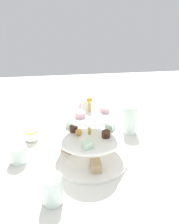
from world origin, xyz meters
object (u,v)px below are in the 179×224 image
Objects in this scene: butter_knife_left at (174,191)px; water_glass_mid_back at (52,190)px; teacup_with_saucer at (32,135)px; butter_knife_right at (70,121)px; water_glass_short_left at (18,154)px; tiered_serving_stand at (89,139)px; water_glass_tall_right at (130,119)px.

water_glass_mid_back is at bearing 134.43° from butter_knife_left.
teacup_with_saucer reaches higher than butter_knife_right.
teacup_with_saucer reaches higher than butter_knife_left.
water_glass_mid_back is (-0.20, -0.12, 0.01)m from water_glass_short_left.
water_glass_tall_right is at bearing -52.53° from tiered_serving_stand.
water_glass_short_left is at bearing 31.65° from water_glass_mid_back.
tiered_serving_stand reaches higher than water_glass_short_left.
butter_knife_right is (0.14, 0.26, -0.06)m from water_glass_tall_right.
water_glass_tall_right reaches higher than water_glass_mid_back.
tiered_serving_stand is 3.25× the size of teacup_with_saucer.
water_glass_mid_back is (-0.34, 0.34, -0.02)m from water_glass_tall_right.
tiered_serving_stand is 1.72× the size of butter_knife_right.
water_glass_tall_right reaches higher than water_glass_short_left.
water_glass_tall_right is at bearing -44.26° from water_glass_mid_back.
water_glass_short_left is at bearing 107.55° from water_glass_tall_right.
butter_knife_left is (-0.36, -0.45, -0.02)m from teacup_with_saucer.
water_glass_short_left is 0.14m from teacup_with_saucer.
butter_knife_right is at bearing -34.54° from water_glass_short_left.
tiered_serving_stand is at bearing 94.77° from butter_knife_left.
teacup_with_saucer is 0.35m from water_glass_mid_back.
tiered_serving_stand is 0.26m from water_glass_short_left.
tiered_serving_stand is 2.26× the size of water_glass_tall_right.
tiered_serving_stand reaches higher than water_glass_tall_right.
tiered_serving_stand is 4.44× the size of water_glass_short_left.
water_glass_mid_back is at bearing -148.35° from water_glass_short_left.
tiered_serving_stand is 0.27m from teacup_with_saucer.
butter_knife_left is at bearing -93.02° from water_glass_mid_back.
butter_knife_right is (0.51, 0.28, 0.00)m from butter_knife_left.
butter_knife_left is at bearing -132.67° from tiered_serving_stand.
butter_knife_right is (0.30, 0.06, -0.07)m from tiered_serving_stand.
teacup_with_saucer is 0.53× the size of butter_knife_left.
tiered_serving_stand is at bearing -92.37° from water_glass_short_left.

